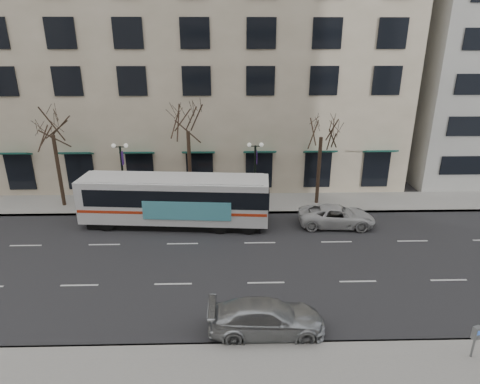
{
  "coord_description": "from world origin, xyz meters",
  "views": [
    {
      "loc": [
        3.14,
        -20.79,
        12.16
      ],
      "look_at": [
        3.68,
        1.03,
        4.0
      ],
      "focal_mm": 30.0,
      "sensor_mm": 36.0,
      "label": 1
    }
  ],
  "objects_px": {
    "tree_far_left": "(51,122)",
    "city_bus": "(176,199)",
    "lamp_post_left": "(123,173)",
    "pay_station": "(476,335)",
    "silver_car": "(267,318)",
    "tree_far_right": "(322,125)",
    "tree_far_mid": "(187,119)",
    "white_pickup": "(336,216)",
    "lamp_post_right": "(255,172)"
  },
  "relations": [
    {
      "from": "white_pickup",
      "to": "silver_car",
      "type": "bearing_deg",
      "value": 155.39
    },
    {
      "from": "tree_far_left",
      "to": "lamp_post_right",
      "type": "relative_size",
      "value": 1.6
    },
    {
      "from": "silver_car",
      "to": "white_pickup",
      "type": "height_order",
      "value": "silver_car"
    },
    {
      "from": "tree_far_left",
      "to": "silver_car",
      "type": "relative_size",
      "value": 1.61
    },
    {
      "from": "silver_car",
      "to": "city_bus",
      "type": "bearing_deg",
      "value": 25.29
    },
    {
      "from": "tree_far_mid",
      "to": "silver_car",
      "type": "bearing_deg",
      "value": -72.66
    },
    {
      "from": "tree_far_mid",
      "to": "pay_station",
      "type": "height_order",
      "value": "tree_far_mid"
    },
    {
      "from": "lamp_post_left",
      "to": "pay_station",
      "type": "bearing_deg",
      "value": -42.33
    },
    {
      "from": "lamp_post_right",
      "to": "tree_far_right",
      "type": "bearing_deg",
      "value": 6.85
    },
    {
      "from": "silver_car",
      "to": "tree_far_left",
      "type": "bearing_deg",
      "value": 44.6
    },
    {
      "from": "tree_far_left",
      "to": "white_pickup",
      "type": "bearing_deg",
      "value": -11.01
    },
    {
      "from": "pay_station",
      "to": "silver_car",
      "type": "bearing_deg",
      "value": 149.26
    },
    {
      "from": "lamp_post_right",
      "to": "city_bus",
      "type": "xyz_separation_m",
      "value": [
        -5.68,
        -2.96,
        -1.01
      ]
    },
    {
      "from": "lamp_post_left",
      "to": "tree_far_right",
      "type": "bearing_deg",
      "value": 2.29
    },
    {
      "from": "silver_car",
      "to": "tree_far_right",
      "type": "bearing_deg",
      "value": -19.3
    },
    {
      "from": "city_bus",
      "to": "white_pickup",
      "type": "relative_size",
      "value": 2.51
    },
    {
      "from": "city_bus",
      "to": "pay_station",
      "type": "height_order",
      "value": "city_bus"
    },
    {
      "from": "lamp_post_left",
      "to": "white_pickup",
      "type": "relative_size",
      "value": 0.99
    },
    {
      "from": "tree_far_left",
      "to": "silver_car",
      "type": "height_order",
      "value": "tree_far_left"
    },
    {
      "from": "tree_far_left",
      "to": "pay_station",
      "type": "relative_size",
      "value": 5.73
    },
    {
      "from": "lamp_post_left",
      "to": "city_bus",
      "type": "bearing_deg",
      "value": -34.39
    },
    {
      "from": "white_pickup",
      "to": "tree_far_right",
      "type": "bearing_deg",
      "value": 11.5
    },
    {
      "from": "tree_far_mid",
      "to": "tree_far_right",
      "type": "xyz_separation_m",
      "value": [
        10.0,
        -0.0,
        -0.48
      ]
    },
    {
      "from": "tree_far_left",
      "to": "city_bus",
      "type": "distance_m",
      "value": 11.07
    },
    {
      "from": "lamp_post_right",
      "to": "white_pickup",
      "type": "relative_size",
      "value": 0.99
    },
    {
      "from": "tree_far_right",
      "to": "city_bus",
      "type": "xyz_separation_m",
      "value": [
        -10.67,
        -3.56,
        -4.49
      ]
    },
    {
      "from": "tree_far_mid",
      "to": "lamp_post_left",
      "type": "relative_size",
      "value": 1.64
    },
    {
      "from": "tree_far_mid",
      "to": "silver_car",
      "type": "distance_m",
      "value": 16.88
    },
    {
      "from": "lamp_post_left",
      "to": "pay_station",
      "type": "relative_size",
      "value": 3.58
    },
    {
      "from": "lamp_post_left",
      "to": "silver_car",
      "type": "distance_m",
      "value": 17.49
    },
    {
      "from": "city_bus",
      "to": "pay_station",
      "type": "xyz_separation_m",
      "value": [
        13.54,
        -13.32,
        -0.73
      ]
    },
    {
      "from": "tree_far_left",
      "to": "tree_far_right",
      "type": "relative_size",
      "value": 1.03
    },
    {
      "from": "tree_far_right",
      "to": "pay_station",
      "type": "distance_m",
      "value": 17.9
    },
    {
      "from": "lamp_post_right",
      "to": "silver_car",
      "type": "relative_size",
      "value": 1.01
    },
    {
      "from": "tree_far_left",
      "to": "lamp_post_left",
      "type": "relative_size",
      "value": 1.6
    },
    {
      "from": "tree_far_mid",
      "to": "city_bus",
      "type": "relative_size",
      "value": 0.65
    },
    {
      "from": "white_pickup",
      "to": "pay_station",
      "type": "distance_m",
      "value": 13.09
    },
    {
      "from": "tree_far_right",
      "to": "city_bus",
      "type": "relative_size",
      "value": 0.61
    },
    {
      "from": "tree_far_left",
      "to": "silver_car",
      "type": "distance_m",
      "value": 21.82
    },
    {
      "from": "tree_far_right",
      "to": "tree_far_left",
      "type": "bearing_deg",
      "value": 180.0
    },
    {
      "from": "city_bus",
      "to": "tree_far_mid",
      "type": "bearing_deg",
      "value": 83.94
    },
    {
      "from": "tree_far_left",
      "to": "tree_far_mid",
      "type": "distance_m",
      "value": 10.0
    },
    {
      "from": "lamp_post_left",
      "to": "tree_far_left",
      "type": "bearing_deg",
      "value": 173.17
    },
    {
      "from": "tree_far_left",
      "to": "tree_far_mid",
      "type": "xyz_separation_m",
      "value": [
        10.0,
        0.0,
        0.21
      ]
    },
    {
      "from": "tree_far_mid",
      "to": "city_bus",
      "type": "distance_m",
      "value": 6.15
    },
    {
      "from": "tree_far_right",
      "to": "white_pickup",
      "type": "bearing_deg",
      "value": -82.0
    },
    {
      "from": "tree_far_right",
      "to": "city_bus",
      "type": "bearing_deg",
      "value": -161.55
    },
    {
      "from": "tree_far_left",
      "to": "pay_station",
      "type": "bearing_deg",
      "value": -36.41
    },
    {
      "from": "pay_station",
      "to": "white_pickup",
      "type": "bearing_deg",
      "value": 82.34
    },
    {
      "from": "tree_far_left",
      "to": "lamp_post_right",
      "type": "xyz_separation_m",
      "value": [
        15.01,
        -0.6,
        -3.75
      ]
    }
  ]
}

